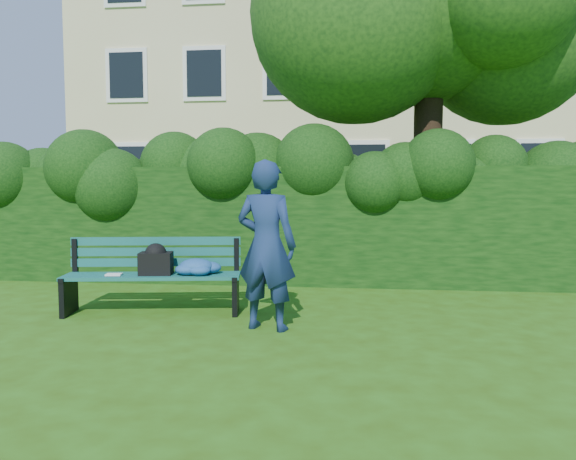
# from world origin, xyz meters

# --- Properties ---
(ground) EXTENTS (80.00, 80.00, 0.00)m
(ground) POSITION_xyz_m (0.00, 0.00, 0.00)
(ground) COLOR #31520E
(ground) RESTS_ON ground
(apartment_building) EXTENTS (16.00, 8.08, 12.00)m
(apartment_building) POSITION_xyz_m (-0.00, 13.99, 6.00)
(apartment_building) COLOR #C7BE86
(apartment_building) RESTS_ON ground
(hedge) EXTENTS (10.00, 1.00, 1.80)m
(hedge) POSITION_xyz_m (0.00, 2.20, 0.90)
(hedge) COLOR black
(hedge) RESTS_ON ground
(tree) EXTENTS (5.73, 4.58, 6.58)m
(tree) POSITION_xyz_m (2.04, 3.25, 4.52)
(tree) COLOR black
(tree) RESTS_ON ground
(park_bench) EXTENTS (2.13, 0.87, 0.89)m
(park_bench) POSITION_xyz_m (-1.41, -0.13, 0.51)
(park_bench) COLOR #0F4D41
(park_bench) RESTS_ON ground
(man_reading) EXTENTS (0.74, 0.57, 1.80)m
(man_reading) POSITION_xyz_m (-0.07, -0.75, 0.90)
(man_reading) COLOR navy
(man_reading) RESTS_ON ground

